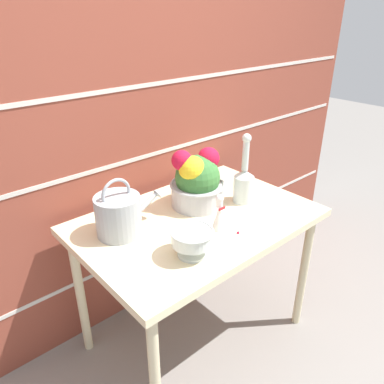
{
  "coord_description": "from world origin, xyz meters",
  "views": [
    {
      "loc": [
        -1.01,
        -1.12,
        1.62
      ],
      "look_at": [
        0.0,
        0.04,
        0.86
      ],
      "focal_mm": 35.0,
      "sensor_mm": 36.0,
      "label": 1
    }
  ],
  "objects_px": {
    "flower_planter": "(197,181)",
    "figurine_vase": "(219,215)",
    "glass_decanter": "(244,181)",
    "watering_can": "(119,214)",
    "crystal_pedestal_bowl": "(192,239)"
  },
  "relations": [
    {
      "from": "flower_planter",
      "to": "figurine_vase",
      "type": "bearing_deg",
      "value": -108.95
    },
    {
      "from": "flower_planter",
      "to": "glass_decanter",
      "type": "relative_size",
      "value": 0.83
    },
    {
      "from": "glass_decanter",
      "to": "figurine_vase",
      "type": "distance_m",
      "value": 0.3
    },
    {
      "from": "watering_can",
      "to": "flower_planter",
      "type": "relative_size",
      "value": 1.16
    },
    {
      "from": "figurine_vase",
      "to": "flower_planter",
      "type": "bearing_deg",
      "value": 71.05
    },
    {
      "from": "crystal_pedestal_bowl",
      "to": "flower_planter",
      "type": "xyz_separation_m",
      "value": [
        0.29,
        0.3,
        0.05
      ]
    },
    {
      "from": "crystal_pedestal_bowl",
      "to": "flower_planter",
      "type": "bearing_deg",
      "value": 45.38
    },
    {
      "from": "glass_decanter",
      "to": "flower_planter",
      "type": "bearing_deg",
      "value": 148.26
    },
    {
      "from": "watering_can",
      "to": "figurine_vase",
      "type": "height_order",
      "value": "watering_can"
    },
    {
      "from": "watering_can",
      "to": "figurine_vase",
      "type": "bearing_deg",
      "value": -36.95
    },
    {
      "from": "figurine_vase",
      "to": "crystal_pedestal_bowl",
      "type": "bearing_deg",
      "value": -162.88
    },
    {
      "from": "watering_can",
      "to": "crystal_pedestal_bowl",
      "type": "relative_size",
      "value": 1.96
    },
    {
      "from": "crystal_pedestal_bowl",
      "to": "figurine_vase",
      "type": "xyz_separation_m",
      "value": [
        0.21,
        0.07,
        -0.01
      ]
    },
    {
      "from": "crystal_pedestal_bowl",
      "to": "figurine_vase",
      "type": "distance_m",
      "value": 0.22
    },
    {
      "from": "flower_planter",
      "to": "glass_decanter",
      "type": "bearing_deg",
      "value": -31.74
    }
  ]
}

